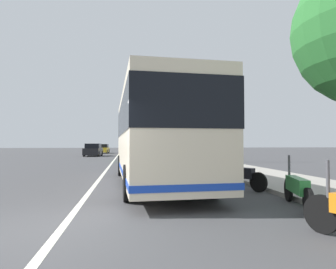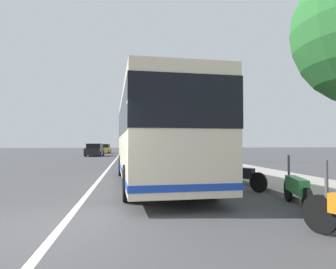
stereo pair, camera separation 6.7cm
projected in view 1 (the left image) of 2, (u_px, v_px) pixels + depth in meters
name	position (u px, v px, depth m)	size (l,w,h in m)	color
ground_plane	(59.00, 231.00, 5.18)	(220.00, 220.00, 0.00)	#424244
sidewalk_curb	(241.00, 171.00, 16.14)	(110.00, 3.60, 0.14)	#9E998E
lane_divider_line	(104.00, 174.00, 15.08)	(110.00, 0.16, 0.01)	silver
coach_bus	(155.00, 132.00, 11.31)	(10.27, 3.12, 3.45)	beige
motorcycle_mid_row	(297.00, 188.00, 7.08)	(2.21, 0.73, 1.26)	black
motorcycle_by_tree	(238.00, 175.00, 10.03)	(2.02, 1.15, 1.27)	black
car_far_distant	(103.00, 149.00, 47.88)	(4.37, 2.07, 1.52)	gold
car_side_street	(133.00, 153.00, 26.31)	(4.45, 2.10, 1.52)	#2D7238
car_behind_bus	(93.00, 150.00, 36.69)	(4.50, 2.10, 1.59)	black
car_ahead_same_lane	(132.00, 150.00, 42.73)	(4.48, 1.97, 1.49)	gold
utility_pole	(199.00, 116.00, 24.69)	(0.27, 0.27, 7.90)	slate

